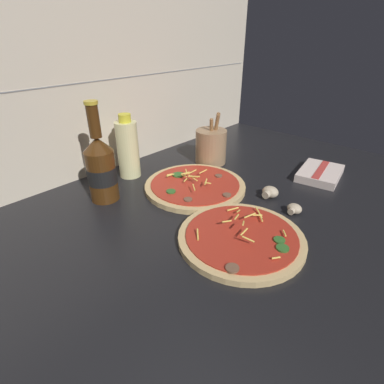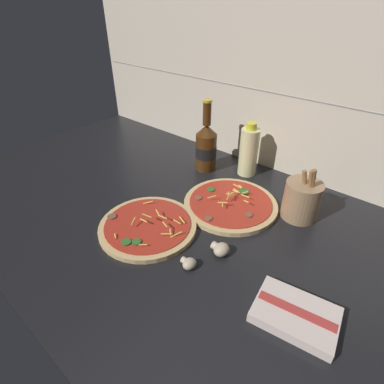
{
  "view_description": "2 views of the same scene",
  "coord_description": "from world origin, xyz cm",
  "px_view_note": "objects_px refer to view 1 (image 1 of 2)",
  "views": [
    {
      "loc": [
        -43.43,
        -36.18,
        42.8
      ],
      "look_at": [
        5.24,
        8.12,
        7.15
      ],
      "focal_mm": 28.0,
      "sensor_mm": 36.0,
      "label": 1
    },
    {
      "loc": [
        53.61,
        -50.14,
        57.74
      ],
      "look_at": [
        3.04,
        9.25,
        5.89
      ],
      "focal_mm": 28.0,
      "sensor_mm": 36.0,
      "label": 2
    }
  ],
  "objects_px": {
    "mushroom_right": "(270,192)",
    "pizza_near": "(241,238)",
    "mushroom_left": "(294,209)",
    "pizza_far": "(195,186)",
    "beer_bottle": "(101,168)",
    "utensil_crock": "(211,146)",
    "oil_bottle": "(128,149)",
    "dish_towel": "(320,173)"
  },
  "relations": [
    {
      "from": "oil_bottle",
      "to": "mushroom_right",
      "type": "bearing_deg",
      "value": -66.82
    },
    {
      "from": "oil_bottle",
      "to": "dish_towel",
      "type": "relative_size",
      "value": 1.08
    },
    {
      "from": "mushroom_right",
      "to": "beer_bottle",
      "type": "bearing_deg",
      "value": 133.14
    },
    {
      "from": "pizza_far",
      "to": "utensil_crock",
      "type": "height_order",
      "value": "utensil_crock"
    },
    {
      "from": "pizza_far",
      "to": "dish_towel",
      "type": "height_order",
      "value": "pizza_far"
    },
    {
      "from": "mushroom_left",
      "to": "mushroom_right",
      "type": "height_order",
      "value": "mushroom_right"
    },
    {
      "from": "pizza_far",
      "to": "beer_bottle",
      "type": "height_order",
      "value": "beer_bottle"
    },
    {
      "from": "pizza_near",
      "to": "mushroom_left",
      "type": "height_order",
      "value": "pizza_near"
    },
    {
      "from": "mushroom_right",
      "to": "mushroom_left",
      "type": "bearing_deg",
      "value": -110.46
    },
    {
      "from": "oil_bottle",
      "to": "utensil_crock",
      "type": "distance_m",
      "value": 0.28
    },
    {
      "from": "pizza_near",
      "to": "pizza_far",
      "type": "distance_m",
      "value": 0.27
    },
    {
      "from": "mushroom_left",
      "to": "mushroom_right",
      "type": "relative_size",
      "value": 0.81
    },
    {
      "from": "oil_bottle",
      "to": "utensil_crock",
      "type": "bearing_deg",
      "value": -25.03
    },
    {
      "from": "oil_bottle",
      "to": "dish_towel",
      "type": "bearing_deg",
      "value": -48.72
    },
    {
      "from": "beer_bottle",
      "to": "utensil_crock",
      "type": "height_order",
      "value": "beer_bottle"
    },
    {
      "from": "pizza_near",
      "to": "beer_bottle",
      "type": "xyz_separation_m",
      "value": [
        -0.09,
        0.38,
        0.08
      ]
    },
    {
      "from": "mushroom_right",
      "to": "pizza_near",
      "type": "bearing_deg",
      "value": -166.32
    },
    {
      "from": "pizza_near",
      "to": "dish_towel",
      "type": "xyz_separation_m",
      "value": [
        0.44,
        0.0,
        0.0
      ]
    },
    {
      "from": "mushroom_right",
      "to": "dish_towel",
      "type": "bearing_deg",
      "value": -12.78
    },
    {
      "from": "pizza_near",
      "to": "utensil_crock",
      "type": "distance_m",
      "value": 0.45
    },
    {
      "from": "oil_bottle",
      "to": "dish_towel",
      "type": "distance_m",
      "value": 0.6
    },
    {
      "from": "beer_bottle",
      "to": "mushroom_right",
      "type": "height_order",
      "value": "beer_bottle"
    },
    {
      "from": "utensil_crock",
      "to": "dish_towel",
      "type": "relative_size",
      "value": 0.95
    },
    {
      "from": "pizza_far",
      "to": "beer_bottle",
      "type": "distance_m",
      "value": 0.26
    },
    {
      "from": "pizza_far",
      "to": "dish_towel",
      "type": "bearing_deg",
      "value": -36.52
    },
    {
      "from": "beer_bottle",
      "to": "mushroom_left",
      "type": "distance_m",
      "value": 0.5
    },
    {
      "from": "beer_bottle",
      "to": "utensil_crock",
      "type": "xyz_separation_m",
      "value": [
        0.39,
        -0.05,
        -0.03
      ]
    },
    {
      "from": "mushroom_left",
      "to": "pizza_far",
      "type": "bearing_deg",
      "value": 103.55
    },
    {
      "from": "pizza_far",
      "to": "mushroom_right",
      "type": "height_order",
      "value": "pizza_far"
    },
    {
      "from": "pizza_near",
      "to": "pizza_far",
      "type": "xyz_separation_m",
      "value": [
        0.12,
        0.24,
        0.0
      ]
    },
    {
      "from": "pizza_near",
      "to": "utensil_crock",
      "type": "xyz_separation_m",
      "value": [
        0.3,
        0.33,
        0.05
      ]
    },
    {
      "from": "mushroom_right",
      "to": "utensil_crock",
      "type": "xyz_separation_m",
      "value": [
        0.08,
        0.28,
        0.04
      ]
    },
    {
      "from": "dish_towel",
      "to": "oil_bottle",
      "type": "bearing_deg",
      "value": 131.28
    },
    {
      "from": "oil_bottle",
      "to": "mushroom_left",
      "type": "height_order",
      "value": "oil_bottle"
    },
    {
      "from": "pizza_far",
      "to": "dish_towel",
      "type": "distance_m",
      "value": 0.4
    },
    {
      "from": "dish_towel",
      "to": "utensil_crock",
      "type": "bearing_deg",
      "value": 112.81
    },
    {
      "from": "dish_towel",
      "to": "mushroom_right",
      "type": "bearing_deg",
      "value": 167.22
    },
    {
      "from": "utensil_crock",
      "to": "beer_bottle",
      "type": "bearing_deg",
      "value": 172.72
    },
    {
      "from": "mushroom_left",
      "to": "mushroom_right",
      "type": "bearing_deg",
      "value": 69.54
    },
    {
      "from": "mushroom_left",
      "to": "mushroom_right",
      "type": "distance_m",
      "value": 0.09
    },
    {
      "from": "mushroom_left",
      "to": "dish_towel",
      "type": "xyz_separation_m",
      "value": [
        0.25,
        0.04,
        -0.0
      ]
    },
    {
      "from": "beer_bottle",
      "to": "utensil_crock",
      "type": "distance_m",
      "value": 0.39
    }
  ]
}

